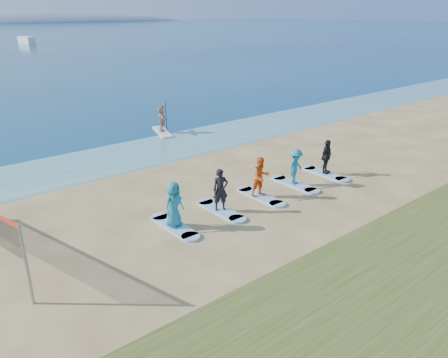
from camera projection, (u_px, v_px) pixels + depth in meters
ground at (274, 212)px, 17.81m from camera, size 600.00×600.00×0.00m
shallow_water at (145, 152)px, 25.36m from camera, size 600.00×600.00×0.00m
island_ridge at (51, 22)px, 290.01m from camera, size 220.00×56.00×18.00m
paddleboard at (162, 132)px, 29.27m from camera, size 1.60×3.07×0.12m
paddleboarder at (162, 118)px, 28.93m from camera, size 1.14×1.69×1.75m
boat_offshore_b at (27, 44)px, 105.53m from camera, size 2.59×5.78×1.68m
surfboard_0 at (175, 226)px, 16.53m from camera, size 0.70×2.20×0.09m
student_0 at (174, 204)px, 16.20m from camera, size 0.98×0.76×1.76m
surfboard_1 at (221, 210)px, 17.86m from camera, size 0.70×2.20×0.09m
student_1 at (221, 190)px, 17.53m from camera, size 0.75×0.63×1.74m
surfboard_2 at (260, 196)px, 19.19m from camera, size 0.70×2.20×0.09m
student_2 at (261, 177)px, 18.85m from camera, size 0.94×0.78×1.76m
surfboard_3 at (295, 184)px, 20.52m from camera, size 0.70×2.20×0.09m
student_3 at (296, 167)px, 20.20m from camera, size 1.21×0.90×1.67m
surfboard_4 at (325, 174)px, 21.85m from camera, size 0.70×2.20×0.09m
student_4 at (326, 157)px, 21.52m from camera, size 1.07×0.63×1.71m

